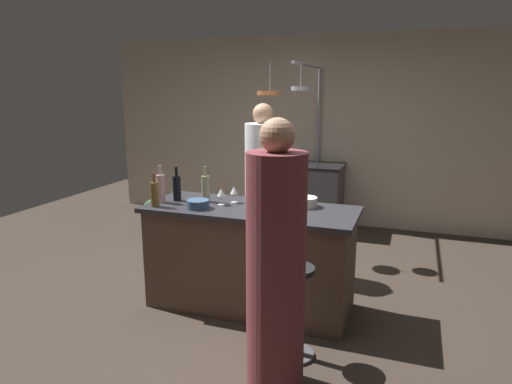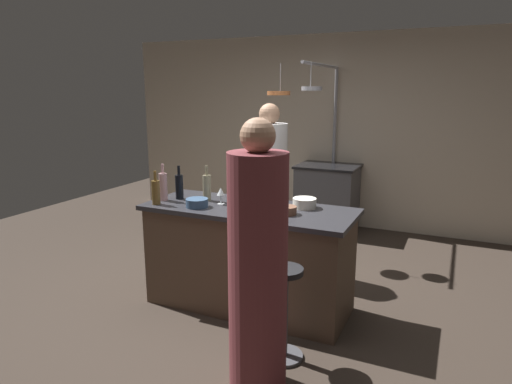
# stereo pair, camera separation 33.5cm
# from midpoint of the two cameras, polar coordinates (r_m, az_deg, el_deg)

# --- Properties ---
(ground_plane) EXTENTS (9.00, 9.00, 0.00)m
(ground_plane) POSITION_cam_midpoint_polar(r_m,az_deg,el_deg) (4.13, -3.12, -14.13)
(ground_plane) COLOR #382D26
(back_wall) EXTENTS (6.40, 0.16, 2.60)m
(back_wall) POSITION_cam_midpoint_polar(r_m,az_deg,el_deg) (6.43, 6.68, 7.65)
(back_wall) COLOR #BCAD99
(back_wall) RESTS_ON ground_plane
(kitchen_island) EXTENTS (1.80, 0.72, 0.90)m
(kitchen_island) POSITION_cam_midpoint_polar(r_m,az_deg,el_deg) (3.94, -3.20, -8.26)
(kitchen_island) COLOR brown
(kitchen_island) RESTS_ON ground_plane
(stove_range) EXTENTS (0.80, 0.64, 0.89)m
(stove_range) POSITION_cam_midpoint_polar(r_m,az_deg,el_deg) (6.18, 5.63, -0.56)
(stove_range) COLOR #47474C
(stove_range) RESTS_ON ground_plane
(chef) EXTENTS (0.37, 0.37, 1.74)m
(chef) POSITION_cam_midpoint_polar(r_m,az_deg,el_deg) (4.67, -1.19, -0.35)
(chef) COLOR white
(chef) RESTS_ON ground_plane
(bar_stool_right) EXTENTS (0.28, 0.28, 0.68)m
(bar_stool_right) POSITION_cam_midpoint_polar(r_m,az_deg,el_deg) (3.26, 1.98, -14.44)
(bar_stool_right) COLOR #4C4C51
(bar_stool_right) RESTS_ON ground_plane
(guest_right) EXTENTS (0.36, 0.36, 1.72)m
(guest_right) POSITION_cam_midpoint_polar(r_m,az_deg,el_deg) (2.78, -0.98, -9.91)
(guest_right) COLOR brown
(guest_right) RESTS_ON ground_plane
(overhead_pot_rack) EXTENTS (0.59, 1.45, 2.17)m
(overhead_pot_rack) POSITION_cam_midpoint_polar(r_m,az_deg,el_deg) (5.60, 4.04, 10.17)
(overhead_pot_rack) COLOR gray
(overhead_pot_rack) RESTS_ON ground_plane
(potted_plant) EXTENTS (0.36, 0.36, 0.52)m
(potted_plant) POSITION_cam_midpoint_polar(r_m,az_deg,el_deg) (5.93, -14.16, -2.96)
(potted_plant) COLOR brown
(potted_plant) RESTS_ON ground_plane
(pepper_mill) EXTENTS (0.05, 0.05, 0.21)m
(pepper_mill) POSITION_cam_midpoint_polar(r_m,az_deg,el_deg) (3.90, 0.20, 0.01)
(pepper_mill) COLOR #382319
(pepper_mill) RESTS_ON kitchen_island
(wine_bottle_white) EXTENTS (0.07, 0.07, 0.31)m
(wine_bottle_white) POSITION_cam_midpoint_polar(r_m,az_deg,el_deg) (4.01, -8.77, 0.47)
(wine_bottle_white) COLOR gray
(wine_bottle_white) RESTS_ON kitchen_island
(wine_bottle_dark) EXTENTS (0.07, 0.07, 0.30)m
(wine_bottle_dark) POSITION_cam_midpoint_polar(r_m,az_deg,el_deg) (4.10, -12.28, 0.52)
(wine_bottle_dark) COLOR black
(wine_bottle_dark) RESTS_ON kitchen_island
(wine_bottle_rose) EXTENTS (0.07, 0.07, 0.33)m
(wine_bottle_rose) POSITION_cam_midpoint_polar(r_m,az_deg,el_deg) (4.06, -14.25, 0.49)
(wine_bottle_rose) COLOR #B78C8E
(wine_bottle_rose) RESTS_ON kitchen_island
(wine_bottle_amber) EXTENTS (0.07, 0.07, 0.29)m
(wine_bottle_amber) POSITION_cam_midpoint_polar(r_m,az_deg,el_deg) (3.94, -15.07, -0.23)
(wine_bottle_amber) COLOR brown
(wine_bottle_amber) RESTS_ON kitchen_island
(wine_bottle_red) EXTENTS (0.07, 0.07, 0.33)m
(wine_bottle_red) POSITION_cam_midpoint_polar(r_m,az_deg,el_deg) (3.68, -1.55, -0.37)
(wine_bottle_red) COLOR #143319
(wine_bottle_red) RESTS_ON kitchen_island
(wine_glass_near_right_guest) EXTENTS (0.07, 0.07, 0.15)m
(wine_glass_near_right_guest) POSITION_cam_midpoint_polar(r_m,az_deg,el_deg) (3.88, -6.91, -0.16)
(wine_glass_near_right_guest) COLOR silver
(wine_glass_near_right_guest) RESTS_ON kitchen_island
(wine_glass_by_chef) EXTENTS (0.07, 0.07, 0.15)m
(wine_glass_by_chef) POSITION_cam_midpoint_polar(r_m,az_deg,el_deg) (3.94, -5.23, 0.10)
(wine_glass_by_chef) COLOR silver
(wine_glass_by_chef) RESTS_ON kitchen_island
(mixing_bowl_wooden) EXTENTS (0.15, 0.15, 0.07)m
(mixing_bowl_wooden) POSITION_cam_midpoint_polar(r_m,az_deg,el_deg) (3.60, 1.74, -2.26)
(mixing_bowl_wooden) COLOR brown
(mixing_bowl_wooden) RESTS_ON kitchen_island
(mixing_bowl_ceramic) EXTENTS (0.20, 0.20, 0.08)m
(mixing_bowl_ceramic) POSITION_cam_midpoint_polar(r_m,az_deg,el_deg) (3.81, 3.78, -1.29)
(mixing_bowl_ceramic) COLOR silver
(mixing_bowl_ceramic) RESTS_ON kitchen_island
(mixing_bowl_blue) EXTENTS (0.19, 0.19, 0.07)m
(mixing_bowl_blue) POSITION_cam_midpoint_polar(r_m,az_deg,el_deg) (3.81, -9.85, -1.55)
(mixing_bowl_blue) COLOR #334C6B
(mixing_bowl_blue) RESTS_ON kitchen_island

